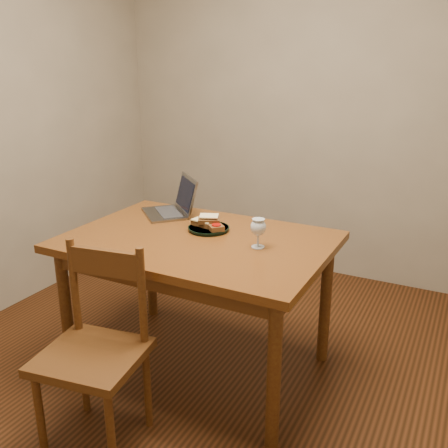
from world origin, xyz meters
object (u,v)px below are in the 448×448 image
at_px(table, 198,254).
at_px(chair, 94,342).
at_px(milk_glass, 258,233).
at_px(laptop, 175,204).
at_px(plate, 209,229).

relative_size(table, chair, 2.81).
relative_size(milk_glass, laptop, 0.36).
height_order(plate, milk_glass, milk_glass).
bearing_deg(table, plate, 93.91).
xyz_separation_m(chair, laptop, (-0.21, 0.96, 0.32)).
xyz_separation_m(plate, laptop, (-0.32, 0.17, 0.05)).
relative_size(plate, milk_glass, 1.50).
distance_m(table, plate, 0.16).
bearing_deg(laptop, milk_glass, 19.28).
bearing_deg(chair, plate, 73.34).
bearing_deg(plate, milk_glass, -18.57).
bearing_deg(chair, laptop, 93.50).
bearing_deg(laptop, chair, -35.09).
xyz_separation_m(table, milk_glass, (0.32, 0.02, 0.16)).
distance_m(chair, laptop, 1.03).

